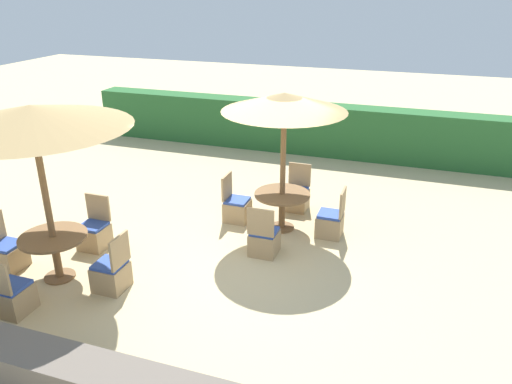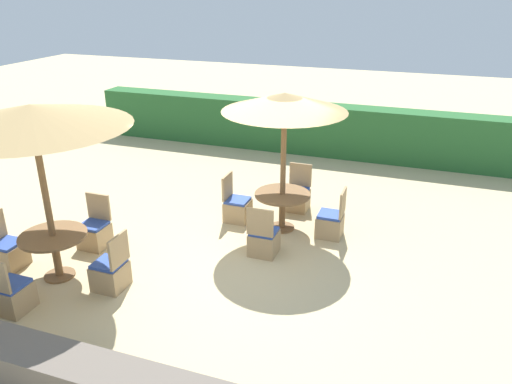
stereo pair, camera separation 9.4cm
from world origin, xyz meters
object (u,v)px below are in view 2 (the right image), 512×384
at_px(parasol_front_left, 31,117).
at_px(patio_chair_front_left_west, 8,252).
at_px(patio_chair_front_left_east, 111,273).
at_px(patio_chair_center_east, 331,223).
at_px(patio_chair_center_west, 237,208).
at_px(round_table_center, 282,201).
at_px(patio_chair_front_left_north, 95,233).
at_px(patio_chair_front_left_south, 11,295).
at_px(patio_chair_center_south, 264,240).
at_px(parasol_center, 285,103).
at_px(round_table_front_left, 54,244).
at_px(patio_chair_center_north, 297,197).

relative_size(parasol_front_left, patio_chair_front_left_west, 2.99).
bearing_deg(patio_chair_front_left_east, patio_chair_center_east, -45.09).
bearing_deg(patio_chair_center_west, round_table_center, 87.24).
xyz_separation_m(patio_chair_front_left_north, patio_chair_front_left_south, (0.05, -1.98, 0.00)).
relative_size(round_table_center, patio_chair_center_south, 1.12).
distance_m(parasol_center, patio_chair_center_south, 2.39).
bearing_deg(round_table_front_left, patio_chair_center_south, 31.77).
relative_size(patio_chair_center_south, patio_chair_front_left_north, 1.00).
distance_m(patio_chair_front_left_south, patio_chair_front_left_east, 1.38).
bearing_deg(round_table_front_left, parasol_center, 44.34).
bearing_deg(patio_chair_center_south, patio_chair_center_north, 88.15).
relative_size(patio_chair_center_east, patio_chair_center_south, 1.00).
bearing_deg(patio_chair_front_left_south, patio_chair_front_left_west, 136.17).
bearing_deg(patio_chair_front_left_south, patio_chair_front_left_north, 91.39).
distance_m(patio_chair_center_north, patio_chair_front_left_east, 4.19).
relative_size(parasol_center, patio_chair_front_left_east, 2.78).
height_order(patio_chair_center_south, patio_chair_front_left_east, same).
relative_size(patio_chair_center_north, patio_chair_front_left_east, 1.00).
bearing_deg(patio_chair_front_left_west, patio_chair_front_left_south, 46.17).
height_order(round_table_center, patio_chair_front_left_west, patio_chair_front_left_west).
distance_m(round_table_center, round_table_front_left, 4.00).
height_order(round_table_center, patio_chair_front_left_east, patio_chair_front_left_east).
xyz_separation_m(parasol_front_left, patio_chair_front_left_south, (-0.00, -0.96, -2.34)).
bearing_deg(round_table_center, round_table_front_left, -135.66).
xyz_separation_m(parasol_front_left, patio_chair_front_left_west, (-0.97, -0.02, -2.34)).
xyz_separation_m(parasol_center, patio_chair_front_left_west, (-3.83, -2.82, -2.15)).
xyz_separation_m(parasol_center, patio_chair_front_left_north, (-2.91, -1.77, -2.15)).
bearing_deg(patio_chair_center_east, parasol_center, 90.66).
xyz_separation_m(parasol_center, patio_chair_front_left_east, (-1.88, -2.79, -2.15)).
relative_size(patio_chair_center_south, patio_chair_front_left_east, 1.00).
relative_size(patio_chair_front_left_north, patio_chair_front_left_west, 1.00).
distance_m(parasol_center, round_table_center, 1.85).
xyz_separation_m(patio_chair_front_left_north, patio_chair_front_left_east, (1.03, -1.02, 0.00)).
height_order(patio_chair_center_east, patio_chair_center_south, same).
height_order(round_table_front_left, patio_chair_front_left_west, patio_chair_front_left_west).
distance_m(parasol_center, patio_chair_center_east, 2.34).
bearing_deg(round_table_center, patio_chair_front_left_north, -148.74).
height_order(patio_chair_center_north, patio_chair_front_left_east, same).
bearing_deg(parasol_front_left, patio_chair_center_south, 31.77).
height_order(patio_chair_center_north, patio_chair_front_left_north, same).
relative_size(patio_chair_center_west, patio_chair_front_left_north, 1.00).
bearing_deg(round_table_front_left, parasol_front_left, 0.00).
xyz_separation_m(patio_chair_center_west, parasol_front_left, (-1.92, -2.84, 2.34)).
bearing_deg(round_table_front_left, patio_chair_center_east, 36.51).
xyz_separation_m(patio_chair_front_left_west, patio_chair_front_left_south, (0.97, -0.93, 0.00)).
bearing_deg(patio_chair_center_west, patio_chair_front_left_east, -18.37).
distance_m(round_table_front_left, patio_chair_front_left_west, 1.02).
bearing_deg(patio_chair_front_left_north, parasol_front_left, 92.81).
distance_m(patio_chair_center_west, patio_chair_front_left_west, 4.07).
xyz_separation_m(patio_chair_center_south, patio_chair_front_left_south, (-2.84, -2.72, 0.00)).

